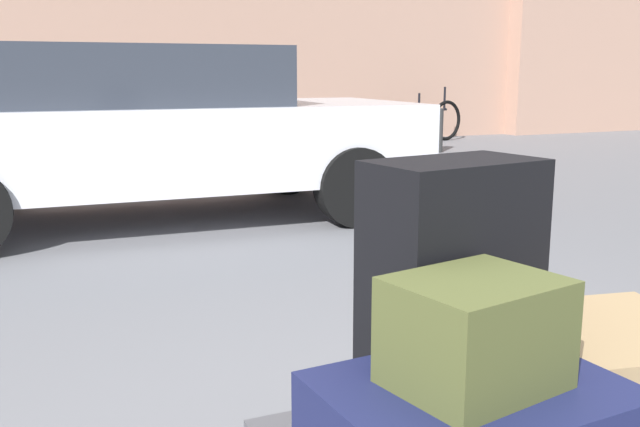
{
  "coord_description": "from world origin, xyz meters",
  "views": [
    {
      "loc": [
        -1.06,
        -1.24,
        1.22
      ],
      "look_at": [
        0.0,
        1.2,
        0.69
      ],
      "focal_mm": 39.9,
      "sensor_mm": 36.0,
      "label": 1
    }
  ],
  "objects_px": {
    "suitcase_black_rear_right": "(451,294)",
    "bollard_kerb_mid": "(348,134)",
    "bicycle_leaning": "(427,121)",
    "parked_car": "(149,129)",
    "suitcase_tan_front_right": "(609,371)",
    "bollard_kerb_far": "(436,130)",
    "bollard_kerb_near": "(264,137)",
    "duffel_bag_olive_topmost_pile": "(475,333)"
  },
  "relations": [
    {
      "from": "suitcase_tan_front_right",
      "to": "bicycle_leaning",
      "type": "relative_size",
      "value": 0.28
    },
    {
      "from": "suitcase_tan_front_right",
      "to": "suitcase_black_rear_right",
      "type": "height_order",
      "value": "suitcase_black_rear_right"
    },
    {
      "from": "bicycle_leaning",
      "to": "suitcase_tan_front_right",
      "type": "bearing_deg",
      "value": -119.51
    },
    {
      "from": "suitcase_black_rear_right",
      "to": "bollard_kerb_far",
      "type": "bearing_deg",
      "value": 49.09
    },
    {
      "from": "bollard_kerb_far",
      "to": "bollard_kerb_near",
      "type": "bearing_deg",
      "value": 180.0
    },
    {
      "from": "duffel_bag_olive_topmost_pile",
      "to": "bollard_kerb_mid",
      "type": "xyz_separation_m",
      "value": [
        3.7,
        8.25,
        -0.37
      ]
    },
    {
      "from": "bollard_kerb_mid",
      "to": "parked_car",
      "type": "bearing_deg",
      "value": -135.47
    },
    {
      "from": "suitcase_black_rear_right",
      "to": "parked_car",
      "type": "height_order",
      "value": "parked_car"
    },
    {
      "from": "duffel_bag_olive_topmost_pile",
      "to": "bollard_kerb_far",
      "type": "xyz_separation_m",
      "value": [
        5.2,
        8.25,
        -0.37
      ]
    },
    {
      "from": "duffel_bag_olive_topmost_pile",
      "to": "parked_car",
      "type": "relative_size",
      "value": 0.07
    },
    {
      "from": "parked_car",
      "to": "bollard_kerb_far",
      "type": "distance_m",
      "value": 6.06
    },
    {
      "from": "suitcase_black_rear_right",
      "to": "bollard_kerb_near",
      "type": "xyz_separation_m",
      "value": [
        2.25,
        7.94,
        -0.34
      ]
    },
    {
      "from": "suitcase_tan_front_right",
      "to": "duffel_bag_olive_topmost_pile",
      "type": "distance_m",
      "value": 0.61
    },
    {
      "from": "suitcase_tan_front_right",
      "to": "bicycle_leaning",
      "type": "height_order",
      "value": "bicycle_leaning"
    },
    {
      "from": "suitcase_tan_front_right",
      "to": "bollard_kerb_near",
      "type": "bearing_deg",
      "value": 87.56
    },
    {
      "from": "duffel_bag_olive_topmost_pile",
      "to": "parked_car",
      "type": "xyz_separation_m",
      "value": [
        0.22,
        4.82,
        0.05
      ]
    },
    {
      "from": "bicycle_leaning",
      "to": "bollard_kerb_mid",
      "type": "distance_m",
      "value": 2.63
    },
    {
      "from": "parked_car",
      "to": "bollard_kerb_far",
      "type": "bearing_deg",
      "value": 34.53
    },
    {
      "from": "suitcase_black_rear_right",
      "to": "bollard_kerb_mid",
      "type": "bearing_deg",
      "value": 57.43
    },
    {
      "from": "bicycle_leaning",
      "to": "bollard_kerb_near",
      "type": "bearing_deg",
      "value": -158.1
    },
    {
      "from": "suitcase_tan_front_right",
      "to": "bollard_kerb_far",
      "type": "height_order",
      "value": "bollard_kerb_far"
    },
    {
      "from": "duffel_bag_olive_topmost_pile",
      "to": "bollard_kerb_far",
      "type": "bearing_deg",
      "value": 46.68
    },
    {
      "from": "bollard_kerb_near",
      "to": "bollard_kerb_far",
      "type": "height_order",
      "value": "same"
    },
    {
      "from": "bicycle_leaning",
      "to": "parked_car",
      "type": "bearing_deg",
      "value": -139.65
    },
    {
      "from": "bollard_kerb_mid",
      "to": "duffel_bag_olive_topmost_pile",
      "type": "bearing_deg",
      "value": -114.18
    },
    {
      "from": "bicycle_leaning",
      "to": "bollard_kerb_near",
      "type": "relative_size",
      "value": 2.56
    },
    {
      "from": "bollard_kerb_near",
      "to": "bollard_kerb_mid",
      "type": "bearing_deg",
      "value": 0.0
    },
    {
      "from": "bicycle_leaning",
      "to": "bollard_kerb_far",
      "type": "distance_m",
      "value": 1.59
    },
    {
      "from": "suitcase_black_rear_right",
      "to": "duffel_bag_olive_topmost_pile",
      "type": "bearing_deg",
      "value": -124.13
    },
    {
      "from": "bicycle_leaning",
      "to": "bollard_kerb_mid",
      "type": "xyz_separation_m",
      "value": [
        -2.22,
        -1.42,
        -0.04
      ]
    },
    {
      "from": "parked_car",
      "to": "bollard_kerb_mid",
      "type": "xyz_separation_m",
      "value": [
        3.48,
        3.42,
        -0.42
      ]
    },
    {
      "from": "suitcase_tan_front_right",
      "to": "suitcase_black_rear_right",
      "type": "distance_m",
      "value": 0.47
    },
    {
      "from": "bollard_kerb_near",
      "to": "bollard_kerb_mid",
      "type": "distance_m",
      "value": 1.31
    },
    {
      "from": "suitcase_tan_front_right",
      "to": "bollard_kerb_mid",
      "type": "xyz_separation_m",
      "value": [
        3.16,
        8.09,
        -0.13
      ]
    },
    {
      "from": "duffel_bag_olive_topmost_pile",
      "to": "suitcase_black_rear_right",
      "type": "bearing_deg",
      "value": 53.23
    },
    {
      "from": "suitcase_black_rear_right",
      "to": "bollard_kerb_near",
      "type": "bearing_deg",
      "value": 65.73
    },
    {
      "from": "parked_car",
      "to": "bollard_kerb_near",
      "type": "distance_m",
      "value": 4.08
    },
    {
      "from": "suitcase_black_rear_right",
      "to": "bollard_kerb_far",
      "type": "xyz_separation_m",
      "value": [
        5.05,
        7.94,
        -0.34
      ]
    },
    {
      "from": "suitcase_black_rear_right",
      "to": "duffel_bag_olive_topmost_pile",
      "type": "xyz_separation_m",
      "value": [
        -0.15,
        -0.3,
        0.03
      ]
    },
    {
      "from": "bicycle_leaning",
      "to": "bollard_kerb_far",
      "type": "bearing_deg",
      "value": -116.99
    },
    {
      "from": "duffel_bag_olive_topmost_pile",
      "to": "bollard_kerb_far",
      "type": "distance_m",
      "value": 9.75
    },
    {
      "from": "parked_car",
      "to": "bollard_kerb_mid",
      "type": "height_order",
      "value": "parked_car"
    }
  ]
}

